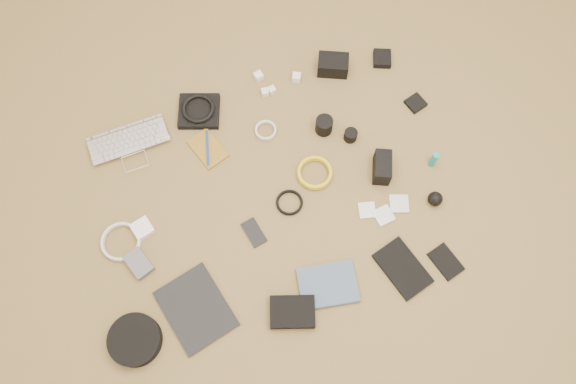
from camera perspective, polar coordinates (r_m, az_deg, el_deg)
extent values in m
cube|color=olive|center=(2.17, -1.45, -0.59)|extent=(4.00, 4.00, 0.04)
imported|color=silver|center=(2.30, -15.57, 4.13)|extent=(0.34, 0.25, 0.02)
cube|color=black|center=(2.32, -9.02, 8.10)|extent=(0.20, 0.19, 0.03)
torus|color=black|center=(2.30, -9.11, 8.38)|extent=(0.15, 0.15, 0.02)
cube|color=white|center=(2.35, -1.64, 10.32)|extent=(0.03, 0.03, 0.03)
cube|color=white|center=(2.38, -3.01, 11.67)|extent=(0.04, 0.04, 0.03)
cube|color=white|center=(2.37, 0.87, 11.57)|extent=(0.04, 0.04, 0.03)
cube|color=white|center=(2.34, -2.35, 10.09)|extent=(0.03, 0.03, 0.03)
cube|color=black|center=(2.39, 4.59, 12.73)|extent=(0.15, 0.12, 0.07)
cube|color=black|center=(2.46, 9.54, 13.22)|extent=(0.09, 0.10, 0.03)
cube|color=olive|center=(2.25, -8.16, 4.38)|extent=(0.15, 0.18, 0.01)
cylinder|color=#1534AE|center=(2.24, -8.19, 4.48)|extent=(0.03, 0.15, 0.01)
torus|color=silver|center=(2.26, -2.27, 6.22)|extent=(0.11, 0.11, 0.01)
cylinder|color=black|center=(2.24, 3.68, 6.78)|extent=(0.09, 0.09, 0.07)
cylinder|color=black|center=(2.24, 6.38, 5.75)|extent=(0.06, 0.06, 0.05)
cube|color=black|center=(2.38, 12.83, 8.79)|extent=(0.09, 0.09, 0.02)
cube|color=white|center=(2.16, -14.56, -3.63)|extent=(0.09, 0.09, 0.03)
torus|color=silver|center=(2.18, -16.56, -4.90)|extent=(0.18, 0.18, 0.01)
torus|color=black|center=(2.14, 0.15, -1.12)|extent=(0.12, 0.12, 0.01)
torus|color=gold|center=(2.18, 2.72, 1.88)|extent=(0.16, 0.16, 0.02)
cube|color=black|center=(2.18, 9.54, 2.49)|extent=(0.10, 0.13, 0.09)
cylinder|color=teal|center=(2.24, 14.57, 3.22)|extent=(0.03, 0.03, 0.09)
cube|color=#55555A|center=(2.13, -14.92, -7.03)|extent=(0.11, 0.13, 0.03)
cube|color=black|center=(2.06, -9.33, -11.60)|extent=(0.28, 0.32, 0.01)
cube|color=black|center=(2.11, -3.48, -4.13)|extent=(0.08, 0.12, 0.01)
cube|color=silver|center=(2.15, 8.03, -1.84)|extent=(0.07, 0.07, 0.01)
cube|color=silver|center=(2.15, 9.69, -2.36)|extent=(0.08, 0.08, 0.01)
cube|color=silver|center=(2.18, 11.22, -1.18)|extent=(0.09, 0.09, 0.01)
sphere|color=black|center=(2.19, 14.72, -0.67)|extent=(0.07, 0.07, 0.06)
cylinder|color=black|center=(2.07, -15.29, -14.29)|extent=(0.24, 0.24, 0.05)
cube|color=black|center=(2.02, 0.45, -12.09)|extent=(0.18, 0.15, 0.04)
imported|color=#445573|center=(2.04, 4.48, -11.53)|extent=(0.22, 0.17, 0.02)
cube|color=black|center=(2.10, 11.57, -7.61)|extent=(0.19, 0.24, 0.01)
cube|color=black|center=(2.15, 15.74, -6.83)|extent=(0.12, 0.14, 0.01)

